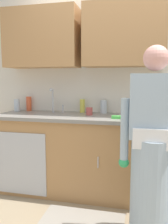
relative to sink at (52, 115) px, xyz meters
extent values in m
cube|color=silver|center=(0.89, 0.34, 0.42)|extent=(4.80, 0.10, 2.70)
cube|color=#B27F4C|center=(-0.16, 0.12, 0.92)|extent=(0.91, 0.34, 0.70)
cube|color=#B27F4C|center=(0.83, 0.12, 0.92)|extent=(0.91, 0.34, 0.70)
cube|color=#B27F4C|center=(0.34, -0.01, -0.48)|extent=(1.90, 0.60, 0.90)
cube|color=#B7BABF|center=(-0.26, -0.31, -0.52)|extent=(0.60, 0.01, 0.72)
cylinder|color=silver|center=(0.62, -0.32, -0.43)|extent=(0.01, 0.01, 0.12)
cylinder|color=silver|center=(1.05, -0.32, -0.43)|extent=(0.01, 0.01, 0.12)
cube|color=gray|center=(0.34, -0.01, -0.01)|extent=(1.96, 0.66, 0.04)
cube|color=#B7BABF|center=(0.00, -0.01, -0.01)|extent=(0.50, 0.36, 0.03)
cylinder|color=#B7BABF|center=(-0.04, 0.14, 0.16)|extent=(0.02, 0.02, 0.30)
sphere|color=#B7BABF|center=(-0.04, 0.08, 0.30)|extent=(0.04, 0.04, 0.04)
cylinder|color=#B7BABF|center=(0.09, 0.14, 0.06)|extent=(0.02, 0.02, 0.10)
cylinder|color=#A3B7C6|center=(1.14, -0.71, -0.49)|extent=(0.34, 0.34, 0.88)
cube|color=#A3B7C6|center=(1.14, -0.71, 0.21)|extent=(0.38, 0.22, 0.52)
sphere|color=#E09A8B|center=(1.14, -0.71, 0.59)|extent=(0.20, 0.20, 0.20)
cube|color=white|center=(1.14, -0.83, -0.03)|extent=(0.32, 0.04, 0.16)
cylinder|color=#A3B7C6|center=(0.91, -0.69, 0.00)|extent=(0.07, 0.07, 0.55)
sphere|color=#33B266|center=(0.91, -0.69, -0.28)|extent=(0.09, 0.09, 0.09)
cube|color=gray|center=(0.52, -0.66, -0.92)|extent=(0.80, 0.50, 0.01)
cylinder|color=#2D8C4C|center=(1.10, 0.21, 0.14)|extent=(0.06, 0.06, 0.25)
cylinder|color=silver|center=(-0.55, 0.15, 0.09)|extent=(0.07, 0.07, 0.16)
cylinder|color=#D8D14C|center=(0.32, 0.23, 0.10)|extent=(0.06, 0.06, 0.17)
cylinder|color=#E05933|center=(-0.41, 0.23, 0.11)|extent=(0.07, 0.07, 0.19)
cylinder|color=silver|center=(0.59, 0.23, 0.10)|extent=(0.08, 0.08, 0.16)
cylinder|color=#B24C47|center=(0.45, 0.03, 0.06)|extent=(0.08, 0.08, 0.09)
cube|color=silver|center=(0.93, 0.10, 0.02)|extent=(0.24, 0.03, 0.01)
cube|color=#4CBF4C|center=(0.79, -0.15, 0.03)|extent=(0.11, 0.07, 0.03)
camera|label=1|loc=(1.01, -2.67, 0.43)|focal=37.97mm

